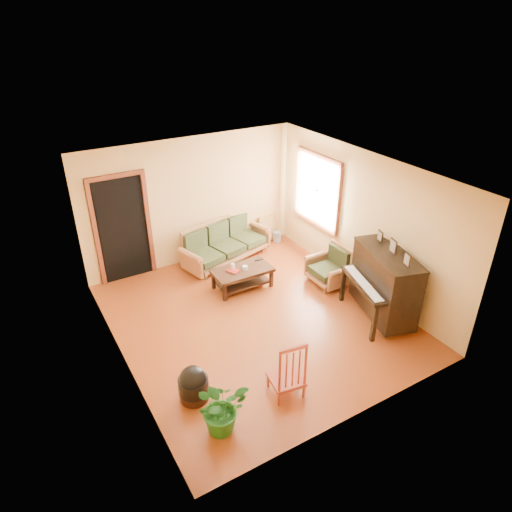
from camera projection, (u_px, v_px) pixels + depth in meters
floor at (256, 318)px, 7.88m from camera, size 5.00×5.00×0.00m
doorway at (123, 230)px, 8.61m from camera, size 1.08×0.16×2.05m
window at (318, 190)px, 9.12m from camera, size 0.12×1.36×1.46m
sofa at (226, 243)px, 9.48m from camera, size 2.10×1.29×0.84m
coffee_table at (242, 278)px, 8.65m from camera, size 1.12×0.62×0.40m
armchair at (328, 266)px, 8.70m from camera, size 0.72×0.76×0.75m
piano at (384, 285)px, 7.66m from camera, size 1.18×1.57×1.23m
footstool at (194, 387)px, 6.18m from camera, size 0.52×0.52×0.40m
red_chair at (286, 366)px, 6.16m from camera, size 0.50×0.54×0.93m
leaning_frame at (268, 228)px, 10.33m from camera, size 0.50×0.21×0.66m
ceramic_crock at (277, 236)px, 10.42m from camera, size 0.23×0.23×0.23m
potted_plant at (221, 408)px, 5.65m from camera, size 0.71×0.63×0.73m
book at (231, 273)px, 8.42m from camera, size 0.25×0.28×0.02m
candle at (233, 267)px, 8.51m from camera, size 0.08×0.08×0.12m
glass_jar at (245, 268)px, 8.54m from camera, size 0.11×0.11×0.07m
remote at (259, 260)px, 8.85m from camera, size 0.16×0.06×0.02m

